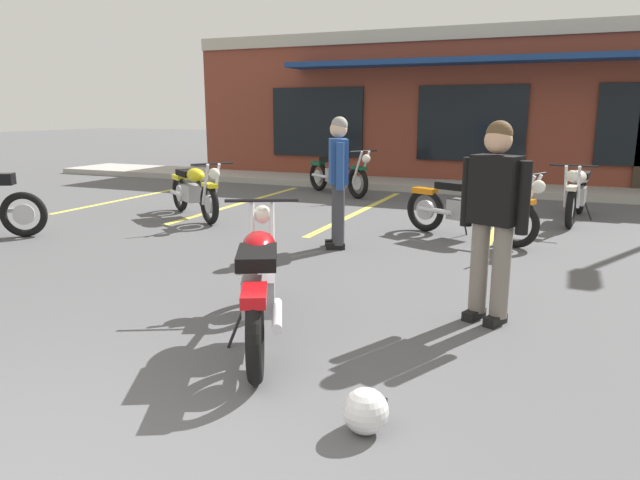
{
  "coord_description": "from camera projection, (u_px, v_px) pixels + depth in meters",
  "views": [
    {
      "loc": [
        2.09,
        -1.34,
        1.76
      ],
      "look_at": [
        -0.0,
        3.64,
        0.55
      ],
      "focal_mm": 32.8,
      "sensor_mm": 36.0,
      "label": 1
    }
  ],
  "objects": [
    {
      "name": "motorcycle_silver_naked",
      "position": [
        577.0,
        192.0,
        9.34
      ],
      "size": [
        0.69,
        2.11,
        0.98
      ],
      "color": "black",
      "rests_on": "ground_plane"
    },
    {
      "name": "person_in_black_shirt",
      "position": [
        338.0,
        175.0,
        7.41
      ],
      "size": [
        0.39,
        0.58,
        1.68
      ],
      "color": "black",
      "rests_on": "ground_plane"
    },
    {
      "name": "painted_stall_lines",
      "position": [
        428.0,
        216.0,
        9.89
      ],
      "size": [
        12.15,
        4.8,
        0.01
      ],
      "color": "#DBCC4C",
      "rests_on": "ground_plane"
    },
    {
      "name": "helmet_on_pavement",
      "position": [
        366.0,
        411.0,
        3.23
      ],
      "size": [
        0.26,
        0.26,
        0.26
      ],
      "color": "silver",
      "rests_on": "ground_plane"
    },
    {
      "name": "brick_storefront_building",
      "position": [
        489.0,
        108.0,
        16.01
      ],
      "size": [
        14.34,
        7.01,
        3.6
      ],
      "color": "brown",
      "rests_on": "ground_plane"
    },
    {
      "name": "sidewalk_kerb",
      "position": [
        463.0,
        187.0,
        13.12
      ],
      "size": [
        22.0,
        1.8,
        0.14
      ],
      "primitive_type": "cube",
      "color": "#A8A59E",
      "rests_on": "ground_plane"
    },
    {
      "name": "motorcycle_green_cafe_racer",
      "position": [
        338.0,
        173.0,
        12.27
      ],
      "size": [
        1.84,
        1.4,
        0.98
      ],
      "color": "black",
      "rests_on": "ground_plane"
    },
    {
      "name": "motorcycle_foreground_classic",
      "position": [
        259.0,
        282.0,
        4.49
      ],
      "size": [
        1.21,
        1.94,
        0.98
      ],
      "color": "black",
      "rests_on": "ground_plane"
    },
    {
      "name": "motorcycle_blue_standard",
      "position": [
        470.0,
        206.0,
        8.01
      ],
      "size": [
        1.98,
        1.13,
        0.98
      ],
      "color": "black",
      "rests_on": "ground_plane"
    },
    {
      "name": "ground_plane",
      "position": [
        329.0,
        289.0,
        5.85
      ],
      "size": [
        80.0,
        80.0,
        0.0
      ],
      "primitive_type": "plane",
      "color": "#515154"
    },
    {
      "name": "person_by_back_row",
      "position": [
        494.0,
        211.0,
        4.77
      ],
      "size": [
        0.59,
        0.38,
        1.68
      ],
      "color": "black",
      "rests_on": "ground_plane"
    },
    {
      "name": "motorcycle_black_cruiser",
      "position": [
        194.0,
        190.0,
        9.63
      ],
      "size": [
        1.81,
        1.46,
        0.98
      ],
      "color": "black",
      "rests_on": "ground_plane"
    }
  ]
}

